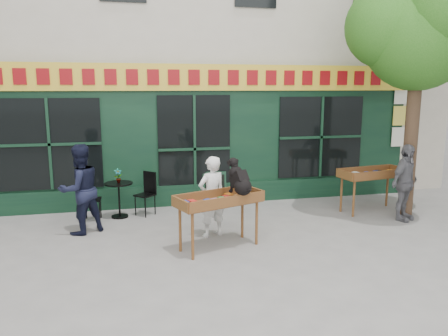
{
  "coord_description": "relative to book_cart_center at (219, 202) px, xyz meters",
  "views": [
    {
      "loc": [
        -1.59,
        -7.75,
        2.78
      ],
      "look_at": [
        0.3,
        0.5,
        1.21
      ],
      "focal_mm": 35.0,
      "sensor_mm": 36.0,
      "label": 1
    }
  ],
  "objects": [
    {
      "name": "book_cart_center",
      "position": [
        0.0,
        0.0,
        0.0
      ],
      "size": [
        1.62,
        1.1,
        0.99
      ],
      "rotation": [
        0.0,
        0.0,
        0.35
      ],
      "color": "brown",
      "rests_on": "ground"
    },
    {
      "name": "street_tree",
      "position": [
        4.39,
        0.98,
        3.29
      ],
      "size": [
        3.05,
        2.9,
        5.6
      ],
      "color": "#382619",
      "rests_on": "ground"
    },
    {
      "name": "potted_plant",
      "position": [
        -1.71,
        2.27,
        0.1
      ],
      "size": [
        0.19,
        0.15,
        0.31
      ],
      "primitive_type": "imported",
      "rotation": [
        0.0,
        0.0,
        0.23
      ],
      "color": "gray",
      "rests_on": "bistro_table"
    },
    {
      "name": "bistro_chair_left",
      "position": [
        -2.35,
        2.17,
        -0.26
      ],
      "size": [
        0.37,
        0.37,
        0.95
      ],
      "rotation": [
        0.0,
        0.0,
        1.54
      ],
      "color": "black",
      "rests_on": "ground"
    },
    {
      "name": "book_cart_right",
      "position": [
        3.84,
        1.48,
        0.0
      ],
      "size": [
        1.58,
        0.84,
        0.99
      ],
      "rotation": [
        0.0,
        0.0,
        0.15
      ],
      "color": "brown",
      "rests_on": "ground"
    },
    {
      "name": "woman",
      "position": [
        0.0,
        0.65,
        -0.06
      ],
      "size": [
        0.65,
        0.54,
        1.53
      ],
      "primitive_type": "imported",
      "rotation": [
        0.0,
        0.0,
        3.49
      ],
      "color": "white",
      "rests_on": "ground"
    },
    {
      "name": "bistro_table",
      "position": [
        -1.71,
        2.27,
        -0.28
      ],
      "size": [
        0.6,
        0.6,
        0.76
      ],
      "color": "black",
      "rests_on": "ground"
    },
    {
      "name": "ground",
      "position": [
        0.05,
        0.62,
        -0.82
      ],
      "size": [
        80.0,
        80.0,
        0.0
      ],
      "primitive_type": "plane",
      "color": "slate",
      "rests_on": "ground"
    },
    {
      "name": "chalkboard",
      "position": [
        0.5,
        2.81,
        -0.42
      ],
      "size": [
        0.58,
        0.26,
        0.79
      ],
      "rotation": [
        0.0,
        0.0,
        -0.12
      ],
      "color": "black",
      "rests_on": "ground"
    },
    {
      "name": "man_right",
      "position": [
        4.14,
        0.73,
        -0.01
      ],
      "size": [
        1.02,
        0.8,
        1.62
      ],
      "primitive_type": "imported",
      "rotation": [
        0.0,
        0.0,
        0.5
      ],
      "color": "#5D5C61",
      "rests_on": "ground"
    },
    {
      "name": "dog",
      "position": [
        0.35,
        -0.05,
        0.47
      ],
      "size": [
        0.53,
        0.68,
        0.6
      ],
      "primitive_type": null,
      "rotation": [
        0.0,
        0.0,
        0.35
      ],
      "color": "black",
      "rests_on": "book_cart_center"
    },
    {
      "name": "man_left",
      "position": [
        -2.41,
        1.37,
        0.04
      ],
      "size": [
        1.06,
        1.01,
        1.73
      ],
      "primitive_type": "imported",
      "rotation": [
        0.0,
        0.0,
        3.73
      ],
      "color": "black",
      "rests_on": "ground"
    },
    {
      "name": "building",
      "position": [
        0.05,
        6.6,
        4.15
      ],
      "size": [
        14.0,
        7.26,
        10.0
      ],
      "color": "beige",
      "rests_on": "ground"
    },
    {
      "name": "bistro_chair_right",
      "position": [
        -1.1,
        2.38,
        -0.26
      ],
      "size": [
        0.51,
        0.51,
        0.95
      ],
      "rotation": [
        0.0,
        0.0,
        -0.81
      ],
      "color": "black",
      "rests_on": "ground"
    }
  ]
}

